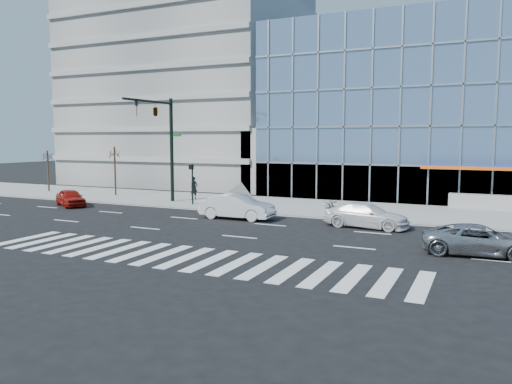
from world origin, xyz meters
TOP-DOWN VIEW (x-y plane):
  - ground at (0.00, 0.00)m, footprint 160.00×160.00m
  - sidewalk at (0.00, 8.00)m, footprint 120.00×8.00m
  - parking_garage at (-20.00, 26.00)m, footprint 24.00×24.00m
  - ramp_block at (-6.00, 18.00)m, footprint 6.00×8.00m
  - tower_far_mid at (-58.00, 64.00)m, footprint 13.00×13.00m
  - tower_backdrop at (-30.00, 70.00)m, footprint 14.00×14.00m
  - traffic_signal at (-11.00, 4.57)m, footprint 1.14×5.74m
  - ped_signal_post at (-8.50, 4.94)m, footprint 0.30×0.33m
  - street_tree_near at (-18.00, 7.50)m, footprint 1.10×1.10m
  - street_tree_far at (-26.00, 7.50)m, footprint 1.10×1.10m
  - silver_suv at (11.31, -3.17)m, footprint 4.90×2.51m
  - white_suv at (5.31, 1.57)m, footprint 4.98×2.35m
  - white_sedan at (-2.79, 1.16)m, footprint 4.83×1.78m
  - red_sedan at (-16.87, 1.19)m, footprint 4.00×3.17m
  - pedestrian at (-10.09, 7.75)m, footprint 0.64×0.78m
  - tilted_panel at (-4.56, 5.00)m, footprint 1.71×0.73m

SIDE VIEW (x-z plane):
  - ground at x=0.00m, z-range 0.00..0.00m
  - sidewalk at x=0.00m, z-range 0.00..0.15m
  - red_sedan at x=-16.87m, z-range 0.00..1.28m
  - silver_suv at x=11.31m, z-range 0.00..1.32m
  - white_suv at x=5.31m, z-range 0.00..1.40m
  - white_sedan at x=-2.79m, z-range 0.00..1.58m
  - tilted_panel at x=-4.56m, z-range 0.15..1.97m
  - pedestrian at x=-10.09m, z-range 0.15..1.99m
  - ped_signal_post at x=-8.50m, z-range 0.64..3.64m
  - ramp_block at x=-6.00m, z-range 0.00..6.00m
  - street_tree_far at x=-26.00m, z-range 1.51..5.38m
  - street_tree_near at x=-18.00m, z-range 1.66..5.89m
  - traffic_signal at x=-11.00m, z-range 2.16..10.16m
  - parking_garage at x=-20.00m, z-range 0.00..20.00m
  - tower_backdrop at x=-30.00m, z-range 0.00..48.00m
  - tower_far_mid at x=-58.00m, z-range 0.00..60.00m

